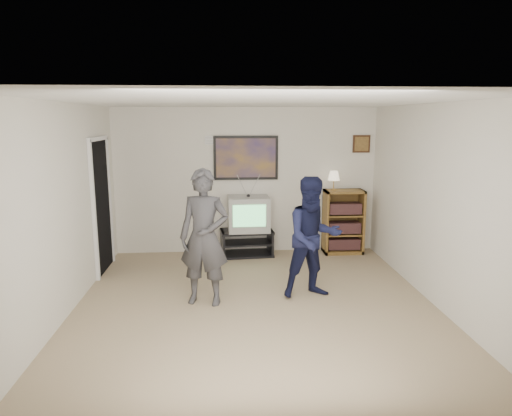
{
  "coord_description": "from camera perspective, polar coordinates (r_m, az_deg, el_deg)",
  "views": [
    {
      "loc": [
        -0.37,
        -5.31,
        2.31
      ],
      "look_at": [
        0.04,
        0.57,
        1.15
      ],
      "focal_mm": 32.0,
      "sensor_mm": 36.0,
      "label": 1
    }
  ],
  "objects": [
    {
      "name": "room_shell",
      "position": [
        5.76,
        -0.26,
        0.53
      ],
      "size": [
        4.51,
        5.0,
        2.51
      ],
      "color": "#947E5E",
      "rests_on": "ground"
    },
    {
      "name": "media_stand",
      "position": [
        7.83,
        -1.18,
        -4.35
      ],
      "size": [
        0.93,
        0.57,
        0.44
      ],
      "rotation": [
        0.0,
        0.0,
        0.09
      ],
      "color": "black",
      "rests_on": "room_shell"
    },
    {
      "name": "crt_television",
      "position": [
        7.71,
        -0.95,
        -0.68
      ],
      "size": [
        0.7,
        0.6,
        0.58
      ],
      "primitive_type": null,
      "rotation": [
        0.0,
        0.0,
        0.03
      ],
      "color": "#9A9B96",
      "rests_on": "media_stand"
    },
    {
      "name": "bookshelf",
      "position": [
        8.05,
        10.85,
        -1.68
      ],
      "size": [
        0.67,
        0.38,
        1.11
      ],
      "primitive_type": null,
      "color": "brown",
      "rests_on": "room_shell"
    },
    {
      "name": "table_lamp",
      "position": [
        7.92,
        9.69,
        3.4
      ],
      "size": [
        0.2,
        0.2,
        0.33
      ],
      "primitive_type": null,
      "color": "#FFEAC1",
      "rests_on": "bookshelf"
    },
    {
      "name": "person_tall",
      "position": [
        5.71,
        -6.49,
        -3.68
      ],
      "size": [
        0.7,
        0.54,
        1.72
      ],
      "primitive_type": "imported",
      "rotation": [
        0.0,
        0.0,
        -0.22
      ],
      "color": "#353538",
      "rests_on": "room_shell"
    },
    {
      "name": "person_short",
      "position": [
        5.96,
        7.16,
        -3.7
      ],
      "size": [
        0.87,
        0.73,
        1.59
      ],
      "primitive_type": "imported",
      "rotation": [
        0.0,
        0.0,
        0.19
      ],
      "color": "black",
      "rests_on": "room_shell"
    },
    {
      "name": "controller_left",
      "position": [
        5.86,
        -5.91,
        -0.67
      ],
      "size": [
        0.06,
        0.13,
        0.04
      ],
      "primitive_type": "cube",
      "rotation": [
        0.0,
        0.0,
        0.22
      ],
      "color": "white",
      "rests_on": "person_tall"
    },
    {
      "name": "controller_right",
      "position": [
        6.15,
        6.54,
        -0.74
      ],
      "size": [
        0.06,
        0.11,
        0.03
      ],
      "primitive_type": "cube",
      "rotation": [
        0.0,
        0.0,
        -0.23
      ],
      "color": "white",
      "rests_on": "person_short"
    },
    {
      "name": "poster",
      "position": [
        7.82,
        -1.27,
        6.28
      ],
      "size": [
        1.1,
        0.03,
        0.75
      ],
      "primitive_type": "cube",
      "color": "black",
      "rests_on": "room_shell"
    },
    {
      "name": "air_vent",
      "position": [
        7.8,
        -5.37,
        8.43
      ],
      "size": [
        0.28,
        0.02,
        0.14
      ],
      "primitive_type": "cube",
      "color": "white",
      "rests_on": "room_shell"
    },
    {
      "name": "small_picture",
      "position": [
        8.15,
        13.04,
        7.82
      ],
      "size": [
        0.3,
        0.03,
        0.3
      ],
      "primitive_type": "cube",
      "color": "black",
      "rests_on": "room_shell"
    },
    {
      "name": "doorway",
      "position": [
        7.27,
        -18.78,
        0.15
      ],
      "size": [
        0.03,
        0.85,
        2.0
      ],
      "primitive_type": "cube",
      "color": "black",
      "rests_on": "room_shell"
    }
  ]
}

